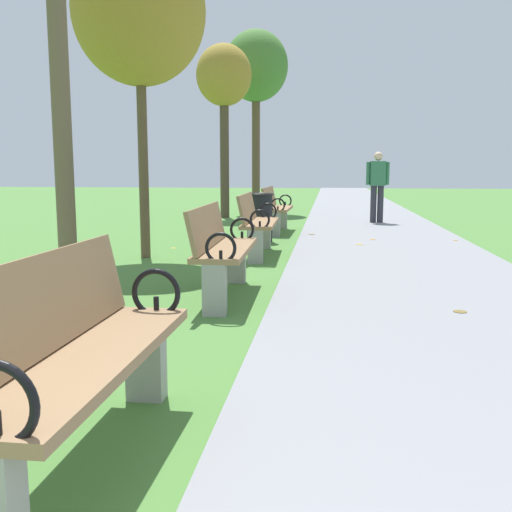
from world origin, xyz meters
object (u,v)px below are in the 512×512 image
(pedestrian_walking, at_px, (377,183))
(trash_bin, at_px, (260,217))
(park_bench_2, at_px, (76,355))
(tree_3, at_px, (224,79))
(park_bench_5, at_px, (276,208))
(tree_2, at_px, (139,12))
(park_bench_4, at_px, (257,222))
(park_bench_3, at_px, (221,248))
(tree_4, at_px, (256,68))

(pedestrian_walking, relative_size, trash_bin, 1.93)
(park_bench_2, bearing_deg, tree_3, 97.33)
(park_bench_5, relative_size, trash_bin, 1.91)
(park_bench_2, xyz_separation_m, tree_2, (-1.55, 5.80, 2.86))
(park_bench_4, bearing_deg, tree_3, 103.91)
(park_bench_3, relative_size, park_bench_5, 1.00)
(tree_3, height_order, pedestrian_walking, tree_3)
(park_bench_3, height_order, tree_2, tree_2)
(park_bench_3, relative_size, park_bench_4, 1.00)
(park_bench_2, height_order, park_bench_5, same)
(tree_2, distance_m, tree_4, 9.17)
(park_bench_3, xyz_separation_m, pedestrian_walking, (2.14, 8.26, 0.44))
(park_bench_4, bearing_deg, tree_2, -166.58)
(park_bench_3, relative_size, trash_bin, 1.92)
(park_bench_3, relative_size, pedestrian_walking, 1.00)
(tree_4, bearing_deg, park_bench_5, -78.93)
(tree_3, distance_m, pedestrian_walking, 4.74)
(park_bench_2, xyz_separation_m, park_bench_5, (0.00, 9.32, 0.00))
(park_bench_3, height_order, park_bench_5, same)
(park_bench_4, xyz_separation_m, trash_bin, (-0.15, 1.63, -0.06))
(park_bench_3, xyz_separation_m, park_bench_5, (-0.00, 5.98, 0.00))
(park_bench_4, height_order, trash_bin, park_bench_4)
(pedestrian_walking, bearing_deg, tree_3, 161.86)
(park_bench_3, distance_m, tree_2, 4.08)
(tree_3, bearing_deg, pedestrian_walking, -18.14)
(trash_bin, bearing_deg, tree_4, 97.59)
(tree_4, bearing_deg, trash_bin, -82.41)
(park_bench_3, height_order, tree_3, tree_3)
(park_bench_2, relative_size, trash_bin, 1.91)
(tree_4, xyz_separation_m, pedestrian_walking, (3.23, -3.33, -3.16))
(tree_2, height_order, tree_3, tree_3)
(tree_2, bearing_deg, trash_bin, 54.96)
(park_bench_5, height_order, pedestrian_walking, pedestrian_walking)
(park_bench_2, distance_m, park_bench_3, 3.34)
(trash_bin, bearing_deg, park_bench_5, 84.47)
(tree_2, distance_m, trash_bin, 3.81)
(trash_bin, bearing_deg, park_bench_2, -88.92)
(park_bench_4, xyz_separation_m, pedestrian_walking, (2.14, 5.43, 0.44))
(tree_3, relative_size, trash_bin, 5.20)
(park_bench_4, height_order, park_bench_5, same)
(park_bench_3, height_order, park_bench_4, same)
(tree_2, height_order, pedestrian_walking, tree_2)
(pedestrian_walking, height_order, trash_bin, pedestrian_walking)
(park_bench_3, xyz_separation_m, trash_bin, (-0.15, 4.46, -0.06))
(tree_2, distance_m, tree_3, 7.05)
(park_bench_3, bearing_deg, tree_2, 122.29)
(park_bench_5, bearing_deg, park_bench_4, -90.00)
(park_bench_5, xyz_separation_m, tree_4, (-1.10, 5.61, 3.61))
(park_bench_2, bearing_deg, park_bench_4, 90.00)
(trash_bin, bearing_deg, pedestrian_walking, 58.98)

